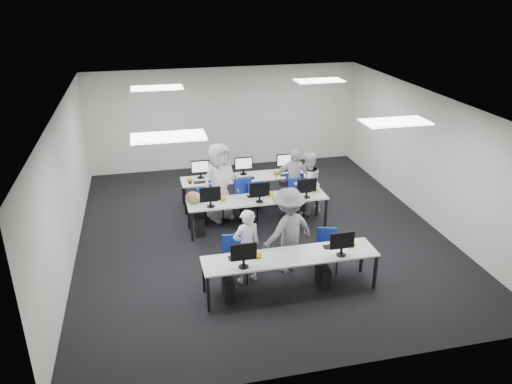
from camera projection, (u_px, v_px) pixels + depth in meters
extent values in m
plane|color=black|center=(260.00, 231.00, 11.43)|extent=(9.00, 9.00, 0.00)
plane|color=white|center=(260.00, 102.00, 10.24)|extent=(9.00, 9.00, 0.00)
cube|color=silver|center=(225.00, 118.00, 14.86)|extent=(8.00, 0.02, 3.00)
cube|color=silver|center=(336.00, 284.00, 6.81)|extent=(8.00, 0.02, 3.00)
cube|color=silver|center=(66.00, 186.00, 10.01)|extent=(0.02, 9.00, 3.00)
cube|color=silver|center=(426.00, 156.00, 11.66)|extent=(0.02, 9.00, 3.00)
cube|color=white|center=(168.00, 137.00, 8.04)|extent=(1.20, 0.60, 0.02)
cube|color=white|center=(395.00, 122.00, 8.87)|extent=(1.20, 0.60, 0.02)
cube|color=white|center=(157.00, 88.00, 11.63)|extent=(1.20, 0.60, 0.02)
cube|color=white|center=(319.00, 81.00, 12.45)|extent=(1.20, 0.60, 0.02)
cube|color=#B5B8B9|center=(290.00, 257.00, 9.00)|extent=(3.20, 0.70, 0.03)
cube|color=black|center=(208.00, 294.00, 8.55)|extent=(0.05, 0.05, 0.70)
cube|color=black|center=(204.00, 275.00, 9.09)|extent=(0.05, 0.05, 0.70)
cube|color=black|center=(375.00, 272.00, 9.19)|extent=(0.05, 0.05, 0.70)
cube|color=black|center=(362.00, 256.00, 9.73)|extent=(0.05, 0.05, 0.70)
cube|color=#B5B8B9|center=(258.00, 199.00, 11.32)|extent=(3.20, 0.70, 0.03)
cube|color=black|center=(192.00, 227.00, 10.88)|extent=(0.05, 0.05, 0.70)
cube|color=black|center=(189.00, 215.00, 11.42)|extent=(0.05, 0.05, 0.70)
cube|color=black|center=(326.00, 213.00, 11.52)|extent=(0.05, 0.05, 0.70)
cube|color=black|center=(317.00, 202.00, 12.06)|extent=(0.05, 0.05, 0.70)
cube|color=#B5B8B9|center=(245.00, 177.00, 12.58)|extent=(3.20, 0.70, 0.03)
cube|color=black|center=(185.00, 201.00, 12.13)|extent=(0.05, 0.05, 0.70)
cube|color=black|center=(183.00, 191.00, 12.67)|extent=(0.05, 0.05, 0.70)
cube|color=black|center=(307.00, 190.00, 12.77)|extent=(0.05, 0.05, 0.70)
cube|color=black|center=(300.00, 181.00, 13.31)|extent=(0.05, 0.05, 0.70)
cube|color=navy|center=(244.00, 252.00, 8.52)|extent=(0.46, 0.04, 0.32)
cube|color=black|center=(240.00, 257.00, 8.93)|extent=(0.42, 0.14, 0.02)
ellipsoid|color=black|center=(256.00, 255.00, 8.98)|extent=(0.07, 0.10, 0.04)
cube|color=black|center=(228.00, 288.00, 8.96)|extent=(0.18, 0.40, 0.42)
cube|color=white|center=(342.00, 240.00, 8.90)|extent=(0.46, 0.04, 0.32)
cube|color=black|center=(335.00, 246.00, 9.30)|extent=(0.42, 0.14, 0.02)
ellipsoid|color=black|center=(350.00, 244.00, 9.36)|extent=(0.07, 0.10, 0.04)
cube|color=black|center=(323.00, 276.00, 9.33)|extent=(0.18, 0.40, 0.42)
cube|color=white|center=(210.00, 194.00, 10.81)|extent=(0.46, 0.04, 0.32)
cube|color=black|center=(209.00, 200.00, 11.21)|extent=(0.42, 0.14, 0.02)
ellipsoid|color=black|center=(222.00, 199.00, 11.27)|extent=(0.07, 0.10, 0.04)
cube|color=black|center=(199.00, 225.00, 11.24)|extent=(0.18, 0.40, 0.42)
cube|color=white|center=(260.00, 190.00, 11.04)|extent=(0.46, 0.04, 0.32)
cube|color=black|center=(256.00, 196.00, 11.44)|extent=(0.42, 0.14, 0.02)
ellipsoid|color=black|center=(269.00, 194.00, 11.50)|extent=(0.07, 0.10, 0.04)
cube|color=black|center=(247.00, 220.00, 11.47)|extent=(0.18, 0.40, 0.42)
cube|color=white|center=(307.00, 185.00, 11.27)|extent=(0.46, 0.04, 0.32)
cube|color=black|center=(302.00, 192.00, 11.67)|extent=(0.42, 0.14, 0.02)
ellipsoid|color=black|center=(314.00, 190.00, 11.73)|extent=(0.07, 0.10, 0.04)
cube|color=black|center=(293.00, 216.00, 11.70)|extent=(0.18, 0.40, 0.42)
cube|color=white|center=(200.00, 167.00, 12.39)|extent=(0.46, 0.04, 0.32)
cube|color=black|center=(202.00, 182.00, 12.21)|extent=(0.42, 0.14, 0.02)
ellipsoid|color=black|center=(190.00, 183.00, 12.15)|extent=(0.07, 0.10, 0.04)
cube|color=black|center=(212.00, 199.00, 12.60)|extent=(0.18, 0.40, 0.42)
cube|color=white|center=(243.00, 163.00, 12.61)|extent=(0.46, 0.04, 0.32)
cube|color=black|center=(246.00, 178.00, 12.44)|extent=(0.42, 0.14, 0.02)
ellipsoid|color=black|center=(234.00, 179.00, 12.38)|extent=(0.07, 0.10, 0.04)
cube|color=black|center=(255.00, 195.00, 12.83)|extent=(0.18, 0.40, 0.42)
cube|color=white|center=(285.00, 160.00, 12.84)|extent=(0.46, 0.04, 0.32)
cube|color=black|center=(288.00, 175.00, 12.67)|extent=(0.42, 0.14, 0.02)
ellipsoid|color=black|center=(277.00, 175.00, 12.60)|extent=(0.07, 0.10, 0.04)
cube|color=black|center=(296.00, 191.00, 13.06)|extent=(0.18, 0.40, 0.42)
cube|color=navy|center=(235.00, 260.00, 9.40)|extent=(0.45, 0.43, 0.06)
cube|color=navy|center=(233.00, 243.00, 9.48)|extent=(0.42, 0.07, 0.35)
cube|color=navy|center=(327.00, 250.00, 9.79)|extent=(0.49, 0.48, 0.06)
cube|color=navy|center=(327.00, 235.00, 9.86)|extent=(0.38, 0.15, 0.33)
cube|color=navy|center=(215.00, 205.00, 11.68)|extent=(0.50, 0.48, 0.06)
cube|color=navy|center=(214.00, 191.00, 11.76)|extent=(0.42, 0.12, 0.36)
cube|color=navy|center=(246.00, 200.00, 11.88)|extent=(0.51, 0.49, 0.06)
cube|color=navy|center=(243.00, 186.00, 11.96)|extent=(0.44, 0.10, 0.38)
cube|color=navy|center=(295.00, 194.00, 12.18)|extent=(0.54, 0.53, 0.06)
cube|color=navy|center=(295.00, 181.00, 12.26)|extent=(0.44, 0.15, 0.38)
cube|color=navy|center=(201.00, 201.00, 11.91)|extent=(0.53, 0.51, 0.06)
cube|color=navy|center=(204.00, 194.00, 11.65)|extent=(0.40, 0.17, 0.35)
cube|color=navy|center=(253.00, 195.00, 12.25)|extent=(0.44, 0.42, 0.06)
cube|color=navy|center=(255.00, 188.00, 11.98)|extent=(0.40, 0.07, 0.34)
cube|color=navy|center=(294.00, 191.00, 12.43)|extent=(0.47, 0.45, 0.06)
cube|color=navy|center=(296.00, 185.00, 12.16)|extent=(0.41, 0.09, 0.35)
ellipsoid|color=olive|center=(193.00, 197.00, 11.05)|extent=(0.36, 0.26, 0.28)
imported|color=beige|center=(247.00, 246.00, 9.27)|extent=(0.62, 0.48, 1.50)
imported|color=beige|center=(308.00, 183.00, 12.03)|extent=(0.92, 0.82, 1.56)
imported|color=beige|center=(220.00, 182.00, 11.69)|extent=(1.08, 0.92, 1.88)
imported|color=beige|center=(294.00, 180.00, 12.26)|extent=(0.99, 0.71, 1.56)
imported|color=slate|center=(288.00, 230.00, 9.59)|extent=(1.28, 1.00, 1.74)
cube|color=black|center=(284.00, 183.00, 9.37)|extent=(0.19, 0.22, 0.10)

